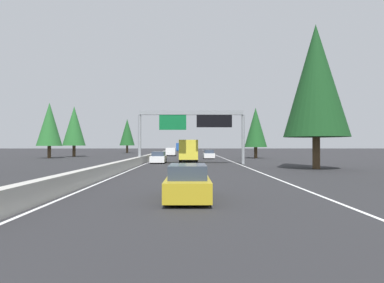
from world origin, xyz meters
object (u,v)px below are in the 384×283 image
Objects in this scene: sedan_mid_right at (188,183)px; conifer_right_near at (316,81)px; sedan_far_left at (159,158)px; sedan_near_right at (209,155)px; conifer_left_near at (49,124)px; pickup_mid_center at (189,148)px; conifer_right_mid at (256,128)px; bus_distant_a at (180,147)px; box_truck_distant_b at (189,150)px; conifer_left_far at (127,132)px; sedan_far_center at (188,153)px; conifer_left_mid at (74,126)px; minivan_near_center at (171,151)px; sign_gantry_overhead at (193,122)px.

sedan_mid_right is 0.32× the size of conifer_right_near.
conifer_right_near reaches higher than sedan_far_left.
conifer_left_near is (2.24, 27.95, 5.25)m from sedan_near_right.
pickup_mid_center is 0.57× the size of conifer_left_near.
sedan_near_right is 9.61m from conifer_right_mid.
bus_distant_a is at bearing 9.49° from conifer_right_near.
bus_distant_a is at bearing 2.64° from box_truck_distant_b.
conifer_left_far is at bearing -9.49° from conifer_left_near.
conifer_right_near reaches higher than sedan_near_right.
sedan_near_right is at bearing -162.93° from sedan_far_center.
conifer_left_mid is at bearing 161.52° from pickup_mid_center.
bus_distant_a reaches higher than sedan_far_center.
pickup_mid_center reaches higher than sedan_far_left.
minivan_near_center is (55.25, 3.95, 0.27)m from sedan_mid_right.
bus_distant_a is 66.16m from conifer_left_mid.
conifer_right_near is (-38.00, -16.12, 7.51)m from minivan_near_center.
conifer_right_mid is at bearing -91.19° from conifer_left_near.
conifer_left_mid is at bearing 77.30° from conifer_right_mid.
bus_distant_a is at bearing 1.98° from sedan_mid_right.
box_truck_distant_b reaches higher than minivan_near_center.
sedan_far_left is 0.50× the size of conifer_right_mid.
minivan_near_center reaches higher than sedan_near_right.
conifer_left_far is at bearing 15.08° from sedan_far_left.
sedan_mid_right is at bearing 179.00° from sign_gantry_overhead.
pickup_mid_center is at bearing 0.04° from box_truck_distant_b.
sign_gantry_overhead is 1.27× the size of conifer_left_mid.
conifer_left_far reaches higher than sedan_far_left.
sedan_far_left is at bearing -127.37° from conifer_left_near.
pickup_mid_center is 0.40× the size of conifer_right_near.
minivan_near_center is at bearing 8.18° from sign_gantry_overhead.
conifer_left_near reaches higher than sedan_mid_right.
conifer_right_mid is at bearing -171.20° from pickup_mid_center.
pickup_mid_center reaches higher than sedan_near_right.
conifer_left_far is (56.37, 18.80, 0.95)m from sign_gantry_overhead.
pickup_mid_center is 71.71m from conifer_left_mid.
sign_gantry_overhead is at bearing -161.56° from conifer_left_far.
conifer_right_mid is (-75.58, -11.71, 4.44)m from pickup_mid_center.
bus_distant_a is 86.12m from sedan_far_left.
sign_gantry_overhead is 2.88× the size of sedan_far_left.
conifer_left_mid is (25.57, 23.28, 0.97)m from sign_gantry_overhead.
conifer_left_mid is at bearing 104.51° from minivan_near_center.
sedan_mid_right is 27.77m from sedan_far_left.
conifer_right_mid is (-10.03, -11.80, 4.67)m from sedan_far_center.
conifer_right_near is (-96.36, -16.11, 6.75)m from bus_distant_a.
box_truck_distant_b is 1.93× the size of sedan_far_center.
sedan_far_left and sedan_far_center have the same top height.
box_truck_distant_b is 0.74× the size of bus_distant_a.
conifer_right_mid reaches higher than minivan_near_center.
sedan_near_right is at bearing -151.62° from conifer_left_far.
sedan_far_left is at bearing -140.36° from conifer_left_mid.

